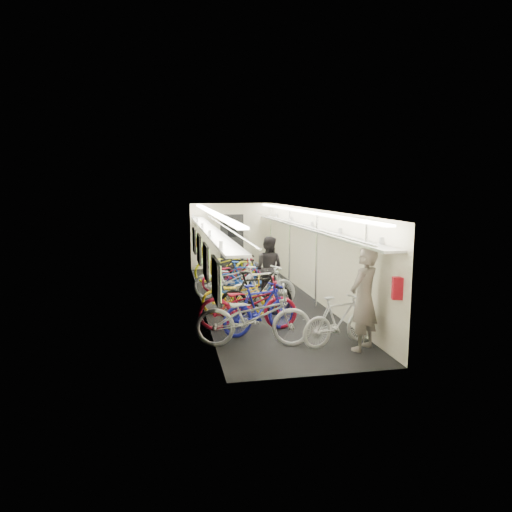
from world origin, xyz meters
name	(u,v)px	position (x,y,z in m)	size (l,w,h in m)	color
train_car_shell	(240,236)	(-0.36, 0.71, 1.66)	(10.00, 10.00, 10.00)	black
bicycle_0	(253,317)	(-0.79, -3.45, 0.57)	(0.76, 2.17, 1.14)	#A1A2A6
bicycle_1	(260,308)	(-0.51, -2.73, 0.52)	(0.49, 1.74, 1.05)	#181B94
bicycle_2	(248,304)	(-0.71, -2.43, 0.54)	(0.72, 2.07, 1.09)	maroon
bicycle_3	(256,294)	(-0.38, -1.61, 0.55)	(0.52, 1.84, 1.11)	black
bicycle_4	(239,296)	(-0.72, -1.28, 0.46)	(0.61, 1.75, 0.92)	yellow
bicycle_5	(262,288)	(-0.12, -1.01, 0.56)	(0.52, 1.86, 1.12)	#BDBEC0
bicycle_6	(230,279)	(-0.69, 0.43, 0.52)	(0.68, 1.96, 1.03)	silver
bicycle_7	(244,278)	(-0.26, 0.73, 0.48)	(0.45, 1.58, 0.95)	#1B43A5
bicycle_8	(233,275)	(-0.50, 1.24, 0.48)	(0.64, 1.83, 0.96)	maroon
bicycle_9	(240,271)	(-0.23, 1.62, 0.51)	(0.48, 1.71, 1.03)	black
bicycle_10	(225,266)	(-0.56, 2.63, 0.51)	(0.68, 1.96, 1.03)	#C9CE13
bicycle_11	(339,320)	(0.81, -3.71, 0.48)	(0.45, 1.61, 0.97)	silver
passenger_near	(364,299)	(1.14, -4.01, 0.95)	(0.69, 0.46, 1.91)	gray
passenger_mid	(268,268)	(0.29, 0.12, 0.84)	(0.82, 0.64, 1.69)	black
backpack	(400,288)	(1.48, -4.67, 1.28)	(0.26, 0.14, 0.38)	red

